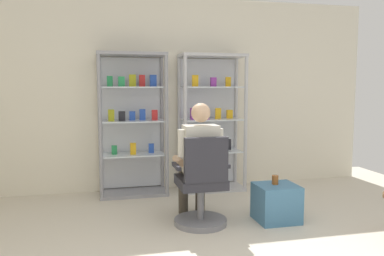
{
  "coord_description": "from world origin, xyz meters",
  "views": [
    {
      "loc": [
        -0.96,
        -2.51,
        1.46
      ],
      "look_at": [
        0.02,
        1.67,
        1.0
      ],
      "focal_mm": 36.41,
      "sensor_mm": 36.0,
      "label": 1
    }
  ],
  "objects_px": {
    "display_cabinet_right": "(211,122)",
    "seated_shopkeeper": "(198,156)",
    "display_cabinet_left": "(132,123)",
    "storage_crate": "(276,203)",
    "tea_glass": "(275,180)",
    "office_chair": "(202,189)"
  },
  "relations": [
    {
      "from": "display_cabinet_right",
      "to": "seated_shopkeeper",
      "type": "bearing_deg",
      "value": -111.5
    },
    {
      "from": "display_cabinet_left",
      "to": "tea_glass",
      "type": "bearing_deg",
      "value": -45.71
    },
    {
      "from": "seated_shopkeeper",
      "to": "display_cabinet_right",
      "type": "bearing_deg",
      "value": 68.5
    },
    {
      "from": "display_cabinet_right",
      "to": "storage_crate",
      "type": "bearing_deg",
      "value": -77.58
    },
    {
      "from": "display_cabinet_right",
      "to": "seated_shopkeeper",
      "type": "relative_size",
      "value": 1.47
    },
    {
      "from": "display_cabinet_left",
      "to": "display_cabinet_right",
      "type": "bearing_deg",
      "value": 0.06
    },
    {
      "from": "seated_shopkeeper",
      "to": "display_cabinet_left",
      "type": "bearing_deg",
      "value": 114.85
    },
    {
      "from": "office_chair",
      "to": "seated_shopkeeper",
      "type": "distance_m",
      "value": 0.36
    },
    {
      "from": "office_chair",
      "to": "storage_crate",
      "type": "xyz_separation_m",
      "value": [
        0.83,
        -0.03,
        -0.19
      ]
    },
    {
      "from": "tea_glass",
      "to": "office_chair",
      "type": "bearing_deg",
      "value": 179.57
    },
    {
      "from": "display_cabinet_right",
      "to": "storage_crate",
      "type": "xyz_separation_m",
      "value": [
        0.32,
        -1.48,
        -0.76
      ]
    },
    {
      "from": "seated_shopkeeper",
      "to": "tea_glass",
      "type": "distance_m",
      "value": 0.88
    },
    {
      "from": "display_cabinet_left",
      "to": "storage_crate",
      "type": "relative_size",
      "value": 4.32
    },
    {
      "from": "display_cabinet_right",
      "to": "tea_glass",
      "type": "bearing_deg",
      "value": -77.69
    },
    {
      "from": "display_cabinet_right",
      "to": "seated_shopkeeper",
      "type": "xyz_separation_m",
      "value": [
        -0.51,
        -1.28,
        -0.25
      ]
    },
    {
      "from": "display_cabinet_left",
      "to": "storage_crate",
      "type": "xyz_separation_m",
      "value": [
        1.42,
        -1.47,
        -0.77
      ]
    },
    {
      "from": "display_cabinet_right",
      "to": "office_chair",
      "type": "relative_size",
      "value": 1.98
    },
    {
      "from": "tea_glass",
      "to": "storage_crate",
      "type": "bearing_deg",
      "value": -71.06
    },
    {
      "from": "display_cabinet_right",
      "to": "office_chair",
      "type": "xyz_separation_m",
      "value": [
        -0.5,
        -1.45,
        -0.57
      ]
    },
    {
      "from": "office_chair",
      "to": "storage_crate",
      "type": "relative_size",
      "value": 2.18
    },
    {
      "from": "seated_shopkeeper",
      "to": "storage_crate",
      "type": "relative_size",
      "value": 2.93
    },
    {
      "from": "display_cabinet_left",
      "to": "office_chair",
      "type": "height_order",
      "value": "display_cabinet_left"
    }
  ]
}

